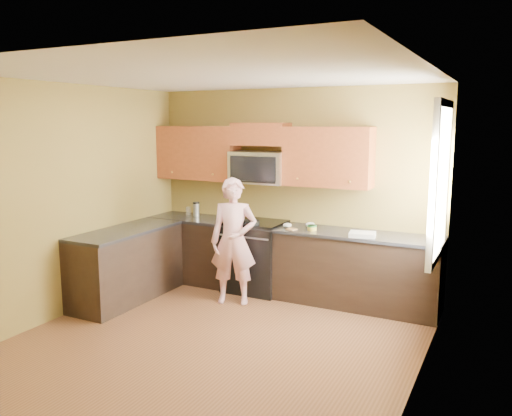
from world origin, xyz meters
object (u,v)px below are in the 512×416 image
Objects in this scene: stove at (255,256)px; butter_tub at (312,230)px; woman at (234,241)px; frying_pan at (250,224)px; travel_mug at (196,216)px; microwave at (259,183)px.

stove is 0.95m from butter_tub.
woman reaches higher than frying_pan.
travel_mug is (-1.00, 0.68, 0.13)m from woman.
butter_tub is (0.80, 0.13, -0.03)m from frying_pan.
travel_mug is at bearing -179.78° from microwave.
microwave is 1.15m from travel_mug.
frying_pan is at bearing -84.03° from microwave.
stove is 0.60× the size of woman.
stove is 0.52m from frying_pan.
woman reaches higher than butter_tub.
frying_pan is 0.81m from butter_tub.
travel_mug is at bearing 125.08° from woman.
microwave is 0.48× the size of woman.
woman is (-0.02, -0.69, -0.66)m from microwave.
travel_mug is at bearing 164.42° from frying_pan.
stove is 1.25× the size of microwave.
frying_pan is 2.02× the size of travel_mug.
stove is at bearing -90.00° from microwave.
stove is 1.12m from travel_mug.
travel_mug is at bearing 173.78° from butter_tub.
woman is 13.31× the size of butter_tub.
frying_pan reaches higher than butter_tub.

